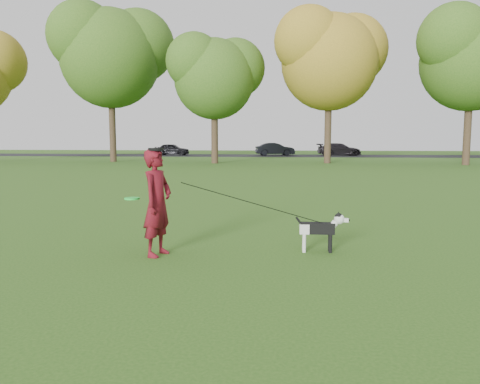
# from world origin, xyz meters

# --- Properties ---
(ground) EXTENTS (120.00, 120.00, 0.00)m
(ground) POSITION_xyz_m (0.00, 0.00, 0.00)
(ground) COLOR #285116
(ground) RESTS_ON ground
(road) EXTENTS (120.00, 7.00, 0.02)m
(road) POSITION_xyz_m (0.00, 40.00, 0.01)
(road) COLOR black
(road) RESTS_ON ground
(man) EXTENTS (0.54, 0.68, 1.65)m
(man) POSITION_xyz_m (-1.04, -0.57, 0.82)
(man) COLOR #510B1D
(man) RESTS_ON ground
(dog) EXTENTS (0.86, 0.17, 0.65)m
(dog) POSITION_xyz_m (1.49, -0.11, 0.40)
(dog) COLOR black
(dog) RESTS_ON ground
(car_left) EXTENTS (3.56, 1.48, 1.20)m
(car_left) POSITION_xyz_m (-10.59, 40.00, 0.62)
(car_left) COLOR black
(car_left) RESTS_ON road
(car_mid) EXTENTS (4.09, 2.15, 1.28)m
(car_mid) POSITION_xyz_m (0.00, 40.00, 0.66)
(car_mid) COLOR black
(car_mid) RESTS_ON road
(car_right) EXTENTS (4.60, 2.59, 1.26)m
(car_right) POSITION_xyz_m (6.42, 40.00, 0.65)
(car_right) COLOR black
(car_right) RESTS_ON road
(man_held_items) EXTENTS (3.15, 0.62, 1.22)m
(man_held_items) POSITION_xyz_m (0.47, -0.37, 0.79)
(man_held_items) COLOR #1DE73C
(man_held_items) RESTS_ON ground
(tree_row) EXTENTS (51.74, 8.86, 12.01)m
(tree_row) POSITION_xyz_m (-1.43, 26.07, 7.41)
(tree_row) COLOR #38281C
(tree_row) RESTS_ON ground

